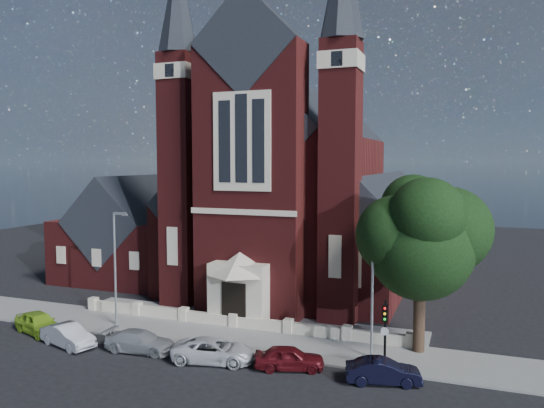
{
  "coord_description": "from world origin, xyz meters",
  "views": [
    {
      "loc": [
        15.2,
        -26.41,
        11.57
      ],
      "look_at": [
        0.75,
        12.0,
        8.29
      ],
      "focal_mm": 35.0,
      "sensor_mm": 36.0,
      "label": 1
    }
  ],
  "objects_px": {
    "street_lamp_right": "(374,282)",
    "traffic_signal": "(385,326)",
    "parish_hall": "(137,237)",
    "car_silver_a": "(68,336)",
    "car_white_suv": "(214,350)",
    "car_silver_b": "(140,341)",
    "street_tree": "(422,240)",
    "street_lamp_left": "(116,262)",
    "car_dark_red": "(289,358)",
    "church": "(304,197)",
    "car_lime_van": "(39,323)",
    "car_navy": "(383,372)"
  },
  "relations": [
    {
      "from": "street_lamp_left",
      "to": "car_white_suv",
      "type": "relative_size",
      "value": 1.66
    },
    {
      "from": "parish_hall",
      "to": "street_tree",
      "type": "distance_m",
      "value": 31.27
    },
    {
      "from": "street_tree",
      "to": "car_silver_b",
      "type": "xyz_separation_m",
      "value": [
        -16.01,
        -5.46,
        -6.31
      ]
    },
    {
      "from": "car_white_suv",
      "to": "car_navy",
      "type": "distance_m",
      "value": 9.64
    },
    {
      "from": "car_silver_a",
      "to": "car_dark_red",
      "type": "distance_m",
      "value": 14.27
    },
    {
      "from": "parish_hall",
      "to": "car_white_suv",
      "type": "height_order",
      "value": "parish_hall"
    },
    {
      "from": "street_lamp_right",
      "to": "parish_hall",
      "type": "bearing_deg",
      "value": 151.78
    },
    {
      "from": "street_lamp_right",
      "to": "car_silver_b",
      "type": "height_order",
      "value": "street_lamp_right"
    },
    {
      "from": "street_lamp_right",
      "to": "traffic_signal",
      "type": "xyz_separation_m",
      "value": [
        0.91,
        -1.57,
        -2.02
      ]
    },
    {
      "from": "street_tree",
      "to": "street_lamp_left",
      "type": "distance_m",
      "value": 20.71
    },
    {
      "from": "car_lime_van",
      "to": "car_silver_b",
      "type": "bearing_deg",
      "value": -73.62
    },
    {
      "from": "church",
      "to": "street_tree",
      "type": "height_order",
      "value": "church"
    },
    {
      "from": "parish_hall",
      "to": "car_white_suv",
      "type": "bearing_deg",
      "value": -45.15
    },
    {
      "from": "parish_hall",
      "to": "car_dark_red",
      "type": "height_order",
      "value": "parish_hall"
    },
    {
      "from": "church",
      "to": "parish_hall",
      "type": "distance_m",
      "value": 17.26
    },
    {
      "from": "street_lamp_left",
      "to": "traffic_signal",
      "type": "distance_m",
      "value": 19.08
    },
    {
      "from": "church",
      "to": "car_dark_red",
      "type": "height_order",
      "value": "church"
    },
    {
      "from": "parish_hall",
      "to": "car_dark_red",
      "type": "distance_m",
      "value": 28.09
    },
    {
      "from": "car_silver_b",
      "to": "street_lamp_left",
      "type": "bearing_deg",
      "value": 46.09
    },
    {
      "from": "car_white_suv",
      "to": "car_silver_b",
      "type": "bearing_deg",
      "value": 80.06
    },
    {
      "from": "car_silver_a",
      "to": "car_silver_b",
      "type": "distance_m",
      "value": 4.88
    },
    {
      "from": "street_lamp_right",
      "to": "traffic_signal",
      "type": "height_order",
      "value": "street_lamp_right"
    },
    {
      "from": "parish_hall",
      "to": "car_silver_b",
      "type": "height_order",
      "value": "parish_hall"
    },
    {
      "from": "street_tree",
      "to": "car_silver_b",
      "type": "distance_m",
      "value": 18.05
    },
    {
      "from": "church",
      "to": "street_lamp_right",
      "type": "bearing_deg",
      "value": -61.96
    },
    {
      "from": "car_silver_b",
      "to": "parish_hall",
      "type": "bearing_deg",
      "value": 31.25
    },
    {
      "from": "parish_hall",
      "to": "car_silver_b",
      "type": "xyz_separation_m",
      "value": [
        12.59,
        -17.75,
        -3.37
      ]
    },
    {
      "from": "car_silver_b",
      "to": "car_navy",
      "type": "bearing_deg",
      "value": -92.07
    },
    {
      "from": "car_navy",
      "to": "car_silver_a",
      "type": "bearing_deg",
      "value": 79.02
    },
    {
      "from": "car_white_suv",
      "to": "street_lamp_right",
      "type": "bearing_deg",
      "value": -77.94
    },
    {
      "from": "parish_hall",
      "to": "car_silver_a",
      "type": "xyz_separation_m",
      "value": [
        7.78,
        -18.54,
        -3.33
      ]
    },
    {
      "from": "church",
      "to": "traffic_signal",
      "type": "bearing_deg",
      "value": -61.8
    },
    {
      "from": "street_lamp_right",
      "to": "car_dark_red",
      "type": "xyz_separation_m",
      "value": [
        -4.11,
        -3.17,
        -3.94
      ]
    },
    {
      "from": "car_silver_a",
      "to": "car_silver_b",
      "type": "relative_size",
      "value": 0.94
    },
    {
      "from": "car_silver_a",
      "to": "car_white_suv",
      "type": "relative_size",
      "value": 0.86
    },
    {
      "from": "car_silver_b",
      "to": "car_lime_van",
      "type": "bearing_deg",
      "value": 82.45
    },
    {
      "from": "car_silver_a",
      "to": "street_lamp_right",
      "type": "bearing_deg",
      "value": -59.53
    },
    {
      "from": "street_lamp_left",
      "to": "car_white_suv",
      "type": "height_order",
      "value": "street_lamp_left"
    },
    {
      "from": "church",
      "to": "street_lamp_left",
      "type": "xyz_separation_m",
      "value": [
        -7.91,
        -18.94,
        -3.59
      ]
    },
    {
      "from": "church",
      "to": "street_lamp_left",
      "type": "distance_m",
      "value": 20.84
    },
    {
      "from": "street_tree",
      "to": "street_lamp_right",
      "type": "bearing_deg",
      "value": -145.74
    },
    {
      "from": "parish_hall",
      "to": "car_silver_a",
      "type": "distance_m",
      "value": 20.38
    },
    {
      "from": "street_lamp_right",
      "to": "car_white_suv",
      "type": "height_order",
      "value": "street_lamp_right"
    },
    {
      "from": "parish_hall",
      "to": "traffic_signal",
      "type": "bearing_deg",
      "value": -29.98
    },
    {
      "from": "street_tree",
      "to": "car_dark_red",
      "type": "distance_m",
      "value": 10.35
    },
    {
      "from": "church",
      "to": "car_lime_van",
      "type": "xyz_separation_m",
      "value": [
        -11.84,
        -22.18,
        -7.45
      ]
    },
    {
      "from": "street_tree",
      "to": "car_dark_red",
      "type": "relative_size",
      "value": 2.75
    },
    {
      "from": "street_lamp_right",
      "to": "car_silver_b",
      "type": "xyz_separation_m",
      "value": [
        -13.5,
        -3.75,
        -3.95
      ]
    },
    {
      "from": "church",
      "to": "car_silver_b",
      "type": "bearing_deg",
      "value": -98.54
    },
    {
      "from": "street_tree",
      "to": "car_silver_a",
      "type": "relative_size",
      "value": 2.57
    }
  ]
}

